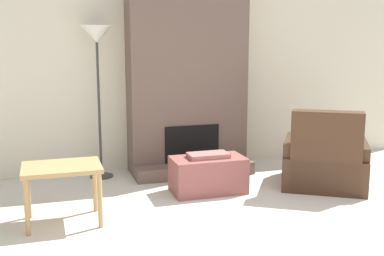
{
  "coord_description": "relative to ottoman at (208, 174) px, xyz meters",
  "views": [
    {
      "loc": [
        -1.74,
        -3.06,
        1.69
      ],
      "look_at": [
        0.0,
        2.56,
        0.59
      ],
      "focal_mm": 45.0,
      "sensor_mm": 36.0,
      "label": 1
    }
  ],
  "objects": [
    {
      "name": "wall_back",
      "position": [
        0.05,
        1.22,
        1.09
      ],
      "size": [
        6.82,
        0.06,
        2.6
      ],
      "primitive_type": "cube",
      "color": "beige",
      "rests_on": "ground_plane"
    },
    {
      "name": "fireplace",
      "position": [
        0.05,
        0.96,
        1.05
      ],
      "size": [
        1.49,
        0.7,
        2.6
      ],
      "color": "brown",
      "rests_on": "ground_plane"
    },
    {
      "name": "ottoman",
      "position": [
        0.0,
        0.0,
        0.0
      ],
      "size": [
        0.81,
        0.44,
        0.45
      ],
      "color": "#8C4C47",
      "rests_on": "ground_plane"
    },
    {
      "name": "armchair",
      "position": [
        1.34,
        -0.21,
        0.07
      ],
      "size": [
        1.24,
        1.23,
        0.92
      ],
      "rotation": [
        0.0,
        0.0,
        2.59
      ],
      "color": "#422819",
      "rests_on": "ground_plane"
    },
    {
      "name": "side_table",
      "position": [
        -1.57,
        -0.46,
        0.26
      ],
      "size": [
        0.7,
        0.52,
        0.55
      ],
      "color": "tan",
      "rests_on": "ground_plane"
    },
    {
      "name": "floor_lamp_left",
      "position": [
        -1.07,
        0.96,
        1.4
      ],
      "size": [
        0.37,
        0.37,
        1.84
      ],
      "color": "#333333",
      "rests_on": "ground_plane"
    }
  ]
}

